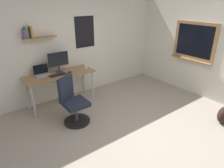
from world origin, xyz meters
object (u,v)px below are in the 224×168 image
object	(u,v)px
office_chair	(73,104)
monitor_primary	(58,61)
desk	(60,77)
backpack	(224,115)
keyboard	(58,75)
laptop	(42,73)
computer_mouse	(69,72)
coffee_mug	(86,66)

from	to	relation	value
office_chair	monitor_primary	world-z (taller)	monitor_primary
desk	backpack	world-z (taller)	desk
monitor_primary	keyboard	bearing A→B (deg)	-125.21
office_chair	laptop	size ratio (longest dim) A/B	3.06
computer_mouse	backpack	bearing A→B (deg)	-52.13
monitor_primary	computer_mouse	world-z (taller)	monitor_primary
keyboard	backpack	size ratio (longest dim) A/B	1.05
desk	backpack	size ratio (longest dim) A/B	4.36
desk	laptop	bearing A→B (deg)	157.96
laptop	backpack	size ratio (longest dim) A/B	0.88
laptop	backpack	world-z (taller)	laptop
laptop	monitor_primary	xyz separation A→B (m)	(0.38, -0.05, 0.22)
monitor_primary	coffee_mug	distance (m)	0.68
desk	computer_mouse	xyz separation A→B (m)	(0.20, -0.07, 0.10)
monitor_primary	backpack	xyz separation A→B (m)	(2.19, -2.77, -0.85)
laptop	office_chair	bearing A→B (deg)	-77.64
office_chair	computer_mouse	distance (m)	0.92
office_chair	coffee_mug	world-z (taller)	office_chair
monitor_primary	keyboard	size ratio (longest dim) A/B	1.25
desk	office_chair	size ratio (longest dim) A/B	1.61
monitor_primary	keyboard	world-z (taller)	monitor_primary
desk	coffee_mug	size ratio (longest dim) A/B	16.67
computer_mouse	coffee_mug	distance (m)	0.47
laptop	coffee_mug	size ratio (longest dim) A/B	3.37
keyboard	monitor_primary	bearing A→B (deg)	54.79
monitor_primary	backpack	world-z (taller)	monitor_primary
monitor_primary	coffee_mug	bearing A→B (deg)	-10.19
office_chair	coffee_mug	distance (m)	1.21
laptop	backpack	xyz separation A→B (m)	(2.58, -2.82, -0.63)
desk	monitor_primary	world-z (taller)	monitor_primary
monitor_primary	backpack	distance (m)	3.63
backpack	desk	bearing A→B (deg)	129.78
laptop	coffee_mug	xyz separation A→B (m)	(1.01, -0.16, -0.01)
office_chair	laptop	distance (m)	1.09
monitor_primary	desk	bearing A→B (deg)	-112.73
coffee_mug	monitor_primary	bearing A→B (deg)	169.81
coffee_mug	laptop	bearing A→B (deg)	170.95
laptop	computer_mouse	distance (m)	0.59
desk	laptop	distance (m)	0.40
backpack	monitor_primary	bearing A→B (deg)	128.36
computer_mouse	coffee_mug	bearing A→B (deg)	6.16
office_chair	backpack	bearing A→B (deg)	-37.80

